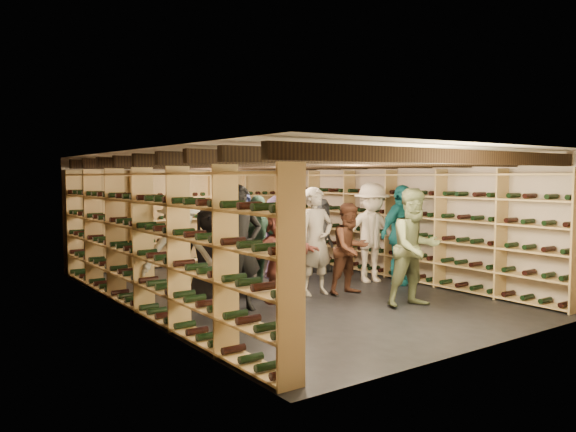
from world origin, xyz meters
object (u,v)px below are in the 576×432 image
(crate_loose, at_px, (293,264))
(person_11, at_px, (277,236))
(person_4, at_px, (400,235))
(crate_stack_left, at_px, (188,274))
(person_1, at_px, (240,248))
(person_9, at_px, (179,254))
(person_12, at_px, (320,235))
(person_5, at_px, (280,255))
(person_6, at_px, (238,240))
(person_0, at_px, (208,254))
(person_2, at_px, (415,248))
(person_3, at_px, (371,233))
(person_7, at_px, (316,241))
(crate_stack_right, at_px, (210,260))
(person_8, at_px, (350,249))
(person_10, at_px, (256,245))

(crate_loose, xyz_separation_m, person_11, (-0.88, -0.67, 0.73))
(person_4, bearing_deg, crate_stack_left, 142.38)
(person_1, height_order, person_11, person_1)
(person_9, distance_m, person_12, 4.15)
(person_4, relative_size, person_11, 1.14)
(person_11, bearing_deg, person_5, -139.03)
(crate_stack_left, bearing_deg, person_12, -0.00)
(person_5, xyz_separation_m, person_6, (-0.06, 1.22, 0.14))
(person_0, xyz_separation_m, person_2, (2.54, -2.00, 0.12))
(person_2, relative_size, person_12, 1.18)
(person_1, xyz_separation_m, person_4, (3.53, 0.09, -0.02))
(person_3, distance_m, person_4, 0.55)
(person_7, bearing_deg, crate_stack_right, 109.32)
(person_8, bearing_deg, person_3, 29.96)
(person_1, distance_m, person_8, 2.15)
(crate_stack_right, relative_size, person_2, 0.37)
(crate_stack_right, height_order, person_6, person_6)
(person_7, height_order, person_8, person_7)
(person_4, relative_size, person_6, 1.04)
(crate_loose, relative_size, person_10, 0.29)
(person_3, relative_size, person_4, 1.01)
(person_2, bearing_deg, person_9, 160.30)
(crate_stack_left, distance_m, person_1, 2.15)
(crate_stack_right, distance_m, person_1, 2.98)
(person_2, bearing_deg, person_1, 162.43)
(crate_stack_right, xyz_separation_m, person_0, (-1.12, -2.09, 0.46))
(person_1, xyz_separation_m, person_3, (3.22, 0.55, -0.00))
(person_2, distance_m, person_9, 3.61)
(person_3, xyz_separation_m, person_8, (-1.07, -0.60, -0.16))
(person_2, distance_m, person_5, 2.13)
(person_6, height_order, person_7, person_7)
(person_4, bearing_deg, person_10, 156.69)
(person_3, distance_m, person_5, 2.42)
(person_5, bearing_deg, person_1, -169.85)
(person_4, height_order, person_8, person_4)
(person_3, distance_m, person_10, 2.43)
(person_1, bearing_deg, person_2, -22.01)
(person_3, height_order, person_6, person_3)
(person_2, distance_m, person_7, 1.73)
(person_1, distance_m, person_6, 1.58)
(person_0, bearing_deg, person_9, -145.14)
(person_2, bearing_deg, person_7, 126.22)
(person_3, relative_size, person_5, 1.25)
(person_5, bearing_deg, person_3, 8.28)
(person_2, relative_size, person_4, 0.98)
(person_11, bearing_deg, crate_stack_right, 130.93)
(person_1, distance_m, person_7, 1.66)
(person_5, height_order, person_11, person_11)
(person_0, distance_m, person_9, 0.55)
(person_11, bearing_deg, person_7, -119.01)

